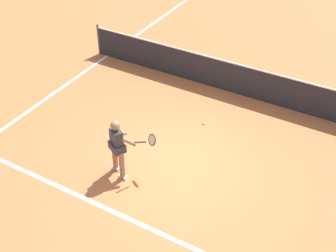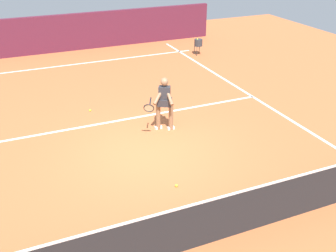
% 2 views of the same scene
% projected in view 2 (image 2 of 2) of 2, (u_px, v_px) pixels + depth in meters
% --- Properties ---
extents(ground_plane, '(27.41, 27.41, 0.00)m').
position_uv_depth(ground_plane, '(147.00, 151.00, 10.48)').
color(ground_plane, '#C66638').
extents(court_back_wall, '(14.23, 0.24, 1.66)m').
position_uv_depth(court_back_wall, '(68.00, 33.00, 18.53)').
color(court_back_wall, '#561E33').
rests_on(court_back_wall, ground).
extents(baseline_marking, '(10.23, 0.10, 0.01)m').
position_uv_depth(baseline_marking, '(80.00, 64.00, 17.09)').
color(baseline_marking, white).
rests_on(baseline_marking, ground).
extents(service_line_marking, '(9.23, 0.10, 0.01)m').
position_uv_depth(service_line_marking, '(123.00, 120.00, 12.17)').
color(service_line_marking, white).
rests_on(service_line_marking, ground).
extents(sideline_left_marking, '(0.10, 19.08, 0.01)m').
position_uv_depth(sideline_left_marking, '(292.00, 121.00, 12.11)').
color(sideline_left_marking, white).
rests_on(sideline_left_marking, ground).
extents(court_net, '(9.91, 0.08, 1.08)m').
position_uv_depth(court_net, '(217.00, 219.00, 7.29)').
color(court_net, '#4C4C51').
rests_on(court_net, ground).
extents(tennis_player, '(1.05, 0.81, 1.55)m').
position_uv_depth(tennis_player, '(164.00, 102.00, 11.23)').
color(tennis_player, '#8C6647').
rests_on(tennis_player, ground).
extents(tennis_ball_near, '(0.07, 0.07, 0.07)m').
position_uv_depth(tennis_ball_near, '(90.00, 110.00, 12.72)').
color(tennis_ball_near, '#D1E533').
rests_on(tennis_ball_near, ground).
extents(tennis_ball_mid, '(0.07, 0.07, 0.07)m').
position_uv_depth(tennis_ball_mid, '(176.00, 186.00, 9.05)').
color(tennis_ball_mid, '#D1E533').
rests_on(tennis_ball_mid, ground).
extents(ball_hopper, '(0.36, 0.36, 0.74)m').
position_uv_depth(ball_hopper, '(198.00, 43.00, 18.05)').
color(ball_hopper, '#333338').
rests_on(ball_hopper, ground).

